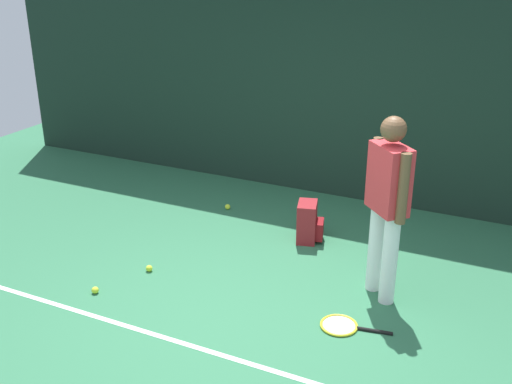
% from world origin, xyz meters
% --- Properties ---
extents(ground_plane, '(12.00, 12.00, 0.00)m').
position_xyz_m(ground_plane, '(0.00, 0.00, 0.00)').
color(ground_plane, '#2D6B47').
extents(back_fence, '(10.00, 0.10, 2.87)m').
position_xyz_m(back_fence, '(0.00, 3.00, 1.43)').
color(back_fence, '#192D23').
rests_on(back_fence, ground).
extents(court_line, '(9.00, 0.05, 0.00)m').
position_xyz_m(court_line, '(0.00, -0.59, 0.00)').
color(court_line, white).
rests_on(court_line, ground).
extents(tennis_player, '(0.44, 0.44, 1.70)m').
position_xyz_m(tennis_player, '(1.06, 0.83, 0.97)').
color(tennis_player, white).
rests_on(tennis_player, ground).
extents(tennis_racket, '(0.63, 0.37, 0.03)m').
position_xyz_m(tennis_racket, '(0.91, 0.19, 0.01)').
color(tennis_racket, black).
rests_on(tennis_racket, ground).
extents(backpack, '(0.34, 0.34, 0.44)m').
position_xyz_m(backpack, '(0.06, 1.59, 0.21)').
color(backpack, maroon).
rests_on(backpack, ground).
extents(tennis_ball_near_player, '(0.07, 0.07, 0.07)m').
position_xyz_m(tennis_ball_near_player, '(-1.33, -0.28, 0.03)').
color(tennis_ball_near_player, '#CCE033').
rests_on(tennis_ball_near_player, ground).
extents(tennis_ball_by_fence, '(0.07, 0.07, 0.07)m').
position_xyz_m(tennis_ball_by_fence, '(0.89, 1.75, 0.03)').
color(tennis_ball_by_fence, '#CCE033').
rests_on(tennis_ball_by_fence, ground).
extents(tennis_ball_mid_court, '(0.07, 0.07, 0.07)m').
position_xyz_m(tennis_ball_mid_court, '(-1.11, 0.27, 0.03)').
color(tennis_ball_mid_court, '#CCE033').
rests_on(tennis_ball_mid_court, ground).
extents(tennis_ball_far_left, '(0.07, 0.07, 0.07)m').
position_xyz_m(tennis_ball_far_left, '(-1.12, 1.96, 0.03)').
color(tennis_ball_far_left, '#CCE033').
rests_on(tennis_ball_far_left, ground).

